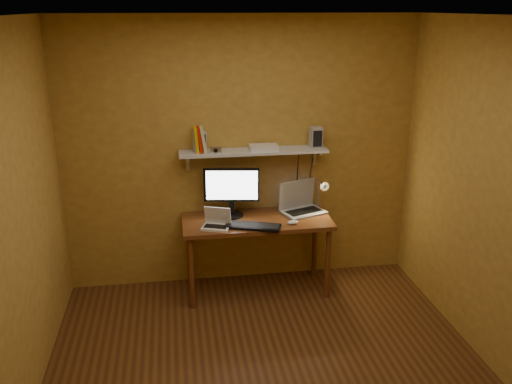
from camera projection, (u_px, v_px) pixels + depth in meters
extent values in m
cube|color=#5A3817|center=(270.00, 374.00, 4.15)|extent=(3.40, 3.20, 0.02)
cube|color=silver|center=(273.00, 14.00, 3.29)|extent=(3.40, 3.20, 0.02)
cube|color=#B38B36|center=(241.00, 154.00, 5.23)|extent=(3.40, 0.02, 2.60)
cube|color=#B38B36|center=(342.00, 356.00, 2.22)|extent=(3.40, 0.02, 2.60)
cube|color=#B38B36|center=(9.00, 230.00, 3.47)|extent=(0.02, 3.20, 2.60)
cube|color=#B38B36|center=(500.00, 201.00, 3.97)|extent=(0.02, 3.20, 2.60)
cube|color=brown|center=(257.00, 221.00, 5.12)|extent=(1.40, 0.60, 0.04)
cylinder|color=brown|center=(192.00, 273.00, 4.92)|extent=(0.05, 0.05, 0.71)
cylinder|color=brown|center=(328.00, 264.00, 5.11)|extent=(0.05, 0.05, 0.71)
cylinder|color=brown|center=(189.00, 251.00, 5.37)|extent=(0.05, 0.05, 0.71)
cylinder|color=brown|center=(315.00, 243.00, 5.56)|extent=(0.05, 0.05, 0.71)
cube|color=silver|center=(254.00, 151.00, 5.09)|extent=(1.40, 0.25, 0.02)
cube|color=silver|center=(187.00, 162.00, 5.13)|extent=(0.03, 0.03, 0.18)
cube|color=silver|center=(314.00, 156.00, 5.32)|extent=(0.03, 0.03, 0.18)
cylinder|color=black|center=(232.00, 215.00, 5.20)|extent=(0.25, 0.25, 0.02)
cube|color=black|center=(232.00, 207.00, 5.17)|extent=(0.06, 0.05, 0.16)
cube|color=black|center=(231.00, 185.00, 5.10)|extent=(0.52, 0.11, 0.32)
cube|color=white|center=(232.00, 185.00, 5.08)|extent=(0.48, 0.08, 0.28)
cube|color=#96989F|center=(303.00, 212.00, 5.26)|extent=(0.47, 0.40, 0.02)
cube|color=black|center=(304.00, 211.00, 5.26)|extent=(0.37, 0.26, 0.00)
cube|color=#96989F|center=(297.00, 194.00, 5.32)|extent=(0.39, 0.17, 0.28)
cube|color=#161B45|center=(297.00, 194.00, 5.32)|extent=(0.34, 0.14, 0.24)
cube|color=silver|center=(216.00, 228.00, 4.89)|extent=(0.29, 0.24, 0.02)
cube|color=black|center=(216.00, 226.00, 4.89)|extent=(0.23, 0.16, 0.00)
cube|color=silver|center=(218.00, 215.00, 4.93)|extent=(0.25, 0.13, 0.17)
cube|color=black|center=(218.00, 215.00, 4.93)|extent=(0.21, 0.11, 0.14)
cube|color=black|center=(253.00, 226.00, 4.91)|extent=(0.53, 0.32, 0.03)
ellipsoid|color=silver|center=(293.00, 222.00, 4.99)|extent=(0.11, 0.08, 0.04)
cube|color=silver|center=(318.00, 208.00, 5.44)|extent=(0.05, 0.06, 0.08)
cylinder|color=silver|center=(318.00, 193.00, 5.39)|extent=(0.02, 0.02, 0.28)
cylinder|color=silver|center=(321.00, 183.00, 5.27)|extent=(0.01, 0.16, 0.01)
cone|color=silver|center=(323.00, 185.00, 5.19)|extent=(0.09, 0.09, 0.09)
sphere|color=#FFE0A5|center=(324.00, 186.00, 5.17)|extent=(0.04, 0.04, 0.04)
cube|color=#96989F|center=(199.00, 142.00, 4.99)|extent=(0.13, 0.13, 0.19)
cube|color=#96989F|center=(316.00, 137.00, 5.15)|extent=(0.12, 0.12, 0.20)
cube|color=#C49808|center=(196.00, 140.00, 4.98)|extent=(0.04, 0.16, 0.23)
cube|color=#AE1607|center=(200.00, 140.00, 4.99)|extent=(0.05, 0.16, 0.23)
cube|color=#BABA8C|center=(203.00, 140.00, 4.99)|extent=(0.06, 0.16, 0.23)
cube|color=silver|center=(216.00, 150.00, 4.97)|extent=(0.11, 0.05, 0.06)
cylinder|color=black|center=(216.00, 150.00, 4.95)|extent=(0.04, 0.03, 0.04)
cube|color=silver|center=(264.00, 147.00, 5.09)|extent=(0.27, 0.18, 0.04)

